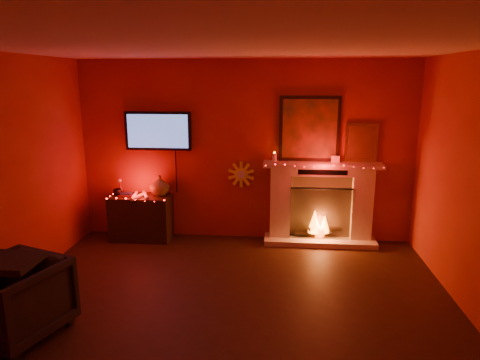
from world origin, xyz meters
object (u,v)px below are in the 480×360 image
object	(u,v)px
fireplace	(320,195)
console_table	(142,214)
sunburst_clock	(241,174)
armchair	(15,300)
tv	(158,131)

from	to	relation	value
fireplace	console_table	xyz separation A→B (m)	(-2.69, -0.12, -0.33)
fireplace	sunburst_clock	xyz separation A→B (m)	(-1.19, 0.09, 0.28)
console_table	armchair	world-z (taller)	console_table
fireplace	tv	size ratio (longest dim) A/B	1.76
sunburst_clock	armchair	xyz separation A→B (m)	(-1.90, -2.83, -0.63)
fireplace	tv	distance (m)	2.61
fireplace	tv	bearing A→B (deg)	178.50
tv	sunburst_clock	size ratio (longest dim) A/B	3.10
sunburst_clock	fireplace	bearing A→B (deg)	-4.37
tv	armchair	xyz separation A→B (m)	(-0.65, -2.80, -1.27)
armchair	fireplace	bearing A→B (deg)	60.78
tv	armchair	size ratio (longest dim) A/B	1.50
tv	fireplace	bearing A→B (deg)	-1.50
tv	console_table	xyz separation A→B (m)	(-0.25, -0.19, -1.25)
sunburst_clock	console_table	bearing A→B (deg)	-171.82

